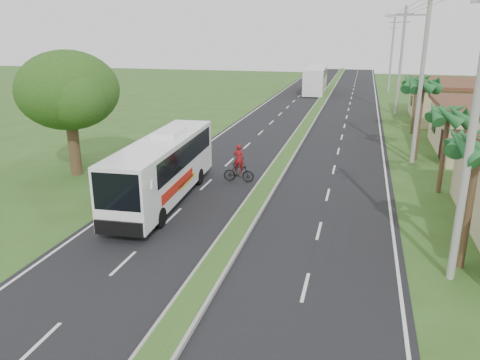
# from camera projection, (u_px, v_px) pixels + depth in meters

# --- Properties ---
(ground) EXTENTS (180.00, 180.00, 0.00)m
(ground) POSITION_uv_depth(u_px,v_px,m) (210.00, 275.00, 17.15)
(ground) COLOR #324E1C
(ground) RESTS_ON ground
(road_asphalt) EXTENTS (14.00, 160.00, 0.02)m
(road_asphalt) POSITION_uv_depth(u_px,v_px,m) (292.00, 148.00, 35.58)
(road_asphalt) COLOR black
(road_asphalt) RESTS_ON ground
(median_strip) EXTENTS (1.20, 160.00, 0.18)m
(median_strip) POSITION_uv_depth(u_px,v_px,m) (292.00, 147.00, 35.55)
(median_strip) COLOR gray
(median_strip) RESTS_ON ground
(lane_edge_left) EXTENTS (0.12, 160.00, 0.01)m
(lane_edge_left) POSITION_uv_depth(u_px,v_px,m) (208.00, 144.00, 37.19)
(lane_edge_left) COLOR silver
(lane_edge_left) RESTS_ON ground
(lane_edge_right) EXTENTS (0.12, 160.00, 0.01)m
(lane_edge_right) POSITION_uv_depth(u_px,v_px,m) (383.00, 154.00, 33.97)
(lane_edge_right) COLOR silver
(lane_edge_right) RESTS_ON ground
(shop_far) EXTENTS (8.60, 11.60, 3.82)m
(shop_far) POSITION_uv_depth(u_px,v_px,m) (456.00, 101.00, 46.38)
(shop_far) COLOR tan
(shop_far) RESTS_ON ground
(palm_verge_a) EXTENTS (2.40, 2.40, 5.45)m
(palm_verge_a) POSITION_uv_depth(u_px,v_px,m) (479.00, 145.00, 16.31)
(palm_verge_a) COLOR #473321
(palm_verge_a) RESTS_ON ground
(palm_verge_b) EXTENTS (2.40, 2.40, 5.05)m
(palm_verge_b) POSITION_uv_depth(u_px,v_px,m) (449.00, 114.00, 24.63)
(palm_verge_b) COLOR #473321
(palm_verge_b) RESTS_ON ground
(palm_verge_c) EXTENTS (2.40, 2.40, 5.85)m
(palm_verge_c) POSITION_uv_depth(u_px,v_px,m) (424.00, 85.00, 30.99)
(palm_verge_c) COLOR #473321
(palm_verge_c) RESTS_ON ground
(palm_verge_d) EXTENTS (2.40, 2.40, 5.25)m
(palm_verge_d) POSITION_uv_depth(u_px,v_px,m) (417.00, 81.00, 39.34)
(palm_verge_d) COLOR #473321
(palm_verge_d) RESTS_ON ground
(shade_tree) EXTENTS (6.30, 6.00, 7.54)m
(shade_tree) POSITION_uv_depth(u_px,v_px,m) (67.00, 93.00, 27.76)
(shade_tree) COLOR #473321
(shade_tree) RESTS_ON ground
(utility_pole_a) EXTENTS (1.60, 0.28, 11.00)m
(utility_pole_a) POSITION_uv_depth(u_px,v_px,m) (474.00, 123.00, 15.22)
(utility_pole_a) COLOR gray
(utility_pole_a) RESTS_ON ground
(utility_pole_b) EXTENTS (3.20, 0.28, 12.00)m
(utility_pole_b) POSITION_uv_depth(u_px,v_px,m) (422.00, 69.00, 29.80)
(utility_pole_b) COLOR gray
(utility_pole_b) RESTS_ON ground
(utility_pole_c) EXTENTS (1.60, 0.28, 11.00)m
(utility_pole_c) POSITION_uv_depth(u_px,v_px,m) (401.00, 60.00, 48.41)
(utility_pole_c) COLOR gray
(utility_pole_c) RESTS_ON ground
(utility_pole_d) EXTENTS (1.60, 0.28, 10.50)m
(utility_pole_d) POSITION_uv_depth(u_px,v_px,m) (392.00, 54.00, 66.92)
(utility_pole_d) COLOR gray
(utility_pole_d) RESTS_ON ground
(coach_bus_main) EXTENTS (2.91, 11.05, 3.54)m
(coach_bus_main) POSITION_uv_depth(u_px,v_px,m) (164.00, 165.00, 24.20)
(coach_bus_main) COLOR white
(coach_bus_main) RESTS_ON ground
(coach_bus_far) EXTENTS (3.12, 12.44, 3.60)m
(coach_bus_far) POSITION_uv_depth(u_px,v_px,m) (316.00, 78.00, 67.33)
(coach_bus_far) COLOR white
(coach_bus_far) RESTS_ON ground
(motorcyclist) EXTENTS (1.84, 0.58, 2.28)m
(motorcyclist) POSITION_uv_depth(u_px,v_px,m) (239.00, 169.00, 27.52)
(motorcyclist) COLOR black
(motorcyclist) RESTS_ON ground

